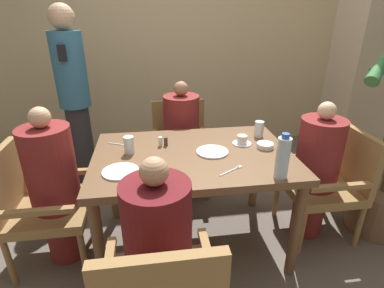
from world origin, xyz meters
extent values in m
plane|color=#60564C|center=(0.00, 0.00, 0.00)|extent=(16.00, 16.00, 0.00)
cube|color=#C6B289|center=(0.00, 1.97, 1.40)|extent=(8.00, 0.06, 2.80)
cube|color=tan|center=(1.73, 0.77, 1.35)|extent=(0.45, 0.45, 2.70)
cube|color=brown|center=(0.00, 0.00, 0.74)|extent=(1.35, 0.92, 0.05)
cylinder|color=brown|center=(-0.62, -0.40, 0.36)|extent=(0.07, 0.07, 0.72)
cylinder|color=brown|center=(0.62, -0.40, 0.36)|extent=(0.07, 0.07, 0.72)
cylinder|color=brown|center=(-0.62, 0.40, 0.36)|extent=(0.07, 0.07, 0.72)
cylinder|color=brown|center=(0.62, 0.40, 0.36)|extent=(0.07, 0.07, 0.72)
cube|color=olive|center=(-1.00, 0.00, 0.40)|extent=(0.52, 0.52, 0.07)
cube|color=olive|center=(-1.24, 0.00, 0.65)|extent=(0.05, 0.52, 0.42)
cube|color=olive|center=(-1.00, 0.24, 0.56)|extent=(0.47, 0.04, 0.04)
cube|color=olive|center=(-1.00, -0.24, 0.56)|extent=(0.47, 0.04, 0.04)
cylinder|color=olive|center=(-0.77, 0.23, 0.18)|extent=(0.04, 0.04, 0.37)
cylinder|color=olive|center=(-0.77, -0.23, 0.18)|extent=(0.04, 0.04, 0.37)
cylinder|color=olive|center=(-1.23, 0.23, 0.18)|extent=(0.04, 0.04, 0.37)
cylinder|color=olive|center=(-1.23, -0.23, 0.18)|extent=(0.04, 0.04, 0.37)
cylinder|color=maroon|center=(-0.94, 0.00, 0.22)|extent=(0.24, 0.24, 0.44)
cylinder|color=maroon|center=(-0.94, 0.00, 0.72)|extent=(0.32, 0.32, 0.57)
sphere|color=tan|center=(-0.94, 0.00, 1.07)|extent=(0.13, 0.13, 0.13)
cube|color=olive|center=(0.00, 0.78, 0.40)|extent=(0.52, 0.52, 0.07)
cube|color=olive|center=(0.00, 1.02, 0.65)|extent=(0.52, 0.05, 0.42)
cube|color=olive|center=(0.24, 0.78, 0.56)|extent=(0.04, 0.47, 0.04)
cube|color=olive|center=(-0.24, 0.78, 0.56)|extent=(0.04, 0.47, 0.04)
cylinder|color=olive|center=(0.23, 0.55, 0.18)|extent=(0.04, 0.04, 0.37)
cylinder|color=olive|center=(-0.23, 0.55, 0.18)|extent=(0.04, 0.04, 0.37)
cylinder|color=olive|center=(0.23, 1.01, 0.18)|extent=(0.04, 0.04, 0.37)
cylinder|color=olive|center=(-0.23, 1.01, 0.18)|extent=(0.04, 0.04, 0.37)
cylinder|color=maroon|center=(0.00, 0.72, 0.22)|extent=(0.24, 0.24, 0.44)
cylinder|color=maroon|center=(0.00, 0.72, 0.71)|extent=(0.32, 0.32, 0.54)
sphere|color=#997051|center=(0.00, 0.72, 1.05)|extent=(0.13, 0.13, 0.13)
cube|color=olive|center=(1.00, 0.00, 0.40)|extent=(0.52, 0.52, 0.07)
cube|color=olive|center=(1.24, 0.00, 0.65)|extent=(0.05, 0.52, 0.42)
cube|color=olive|center=(1.00, -0.24, 0.56)|extent=(0.47, 0.04, 0.04)
cube|color=olive|center=(1.00, 0.24, 0.56)|extent=(0.47, 0.04, 0.04)
cylinder|color=olive|center=(0.77, -0.23, 0.18)|extent=(0.04, 0.04, 0.37)
cylinder|color=olive|center=(0.77, 0.23, 0.18)|extent=(0.04, 0.04, 0.37)
cylinder|color=olive|center=(1.23, -0.23, 0.18)|extent=(0.04, 0.04, 0.37)
cylinder|color=olive|center=(1.23, 0.23, 0.18)|extent=(0.04, 0.04, 0.37)
cylinder|color=maroon|center=(0.94, 0.00, 0.22)|extent=(0.24, 0.24, 0.44)
cylinder|color=maroon|center=(0.94, 0.00, 0.70)|extent=(0.32, 0.32, 0.53)
sphere|color=beige|center=(0.94, 0.00, 1.03)|extent=(0.13, 0.13, 0.13)
cube|color=olive|center=(-0.51, -0.78, 0.56)|extent=(0.04, 0.47, 0.04)
cube|color=olive|center=(-0.03, -0.78, 0.56)|extent=(0.04, 0.47, 0.04)
cylinder|color=olive|center=(-0.04, -0.55, 0.18)|extent=(0.04, 0.04, 0.37)
cylinder|color=#5B1419|center=(-0.27, -0.72, 0.71)|extent=(0.32, 0.32, 0.54)
sphere|color=tan|center=(-0.27, -0.72, 1.04)|extent=(0.13, 0.13, 0.13)
cylinder|color=#2D2D33|center=(-0.99, 1.13, 0.41)|extent=(0.22, 0.22, 0.81)
cylinder|color=teal|center=(-0.99, 1.13, 1.16)|extent=(0.29, 0.29, 0.69)
sphere|color=tan|center=(-0.99, 1.13, 1.62)|extent=(0.22, 0.22, 0.22)
cube|color=black|center=(-0.99, 0.95, 1.33)|extent=(0.07, 0.01, 0.14)
cylinder|color=brown|center=(1.53, -0.05, 0.18)|extent=(0.46, 0.46, 0.36)
cylinder|color=white|center=(0.13, -0.01, 0.77)|extent=(0.22, 0.22, 0.01)
cylinder|color=white|center=(-0.47, -0.20, 0.77)|extent=(0.22, 0.22, 0.01)
cylinder|color=white|center=(0.38, 0.11, 0.77)|extent=(0.14, 0.14, 0.01)
cylinder|color=white|center=(0.38, 0.11, 0.81)|extent=(0.07, 0.07, 0.06)
cylinder|color=white|center=(0.52, 0.02, 0.79)|extent=(0.12, 0.12, 0.04)
cylinder|color=silver|center=(0.46, -0.39, 0.89)|extent=(0.08, 0.08, 0.25)
cylinder|color=#3359B2|center=(0.46, -0.39, 1.03)|extent=(0.04, 0.04, 0.03)
cylinder|color=silver|center=(-0.43, 0.07, 0.83)|extent=(0.07, 0.07, 0.12)
cylinder|color=silver|center=(0.55, 0.23, 0.83)|extent=(0.07, 0.07, 0.12)
cylinder|color=white|center=(-0.21, 0.16, 0.80)|extent=(0.03, 0.03, 0.07)
cylinder|color=#4C3D2D|center=(-0.17, 0.16, 0.80)|extent=(0.03, 0.03, 0.07)
cube|color=silver|center=(0.18, -0.28, 0.77)|extent=(0.15, 0.10, 0.00)
cube|color=silver|center=(0.26, -0.24, 0.77)|extent=(0.04, 0.04, 0.00)
cube|color=silver|center=(-0.51, 0.22, 0.77)|extent=(0.16, 0.08, 0.00)
cube|color=silver|center=(-0.44, 0.19, 0.77)|extent=(0.06, 0.04, 0.00)
camera|label=1|loc=(-0.27, -1.83, 1.66)|focal=28.00mm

